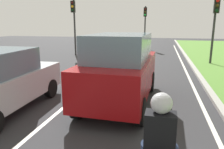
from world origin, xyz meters
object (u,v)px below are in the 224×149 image
object	(u,v)px
rider_person	(160,133)
traffic_light_overhead_left	(74,17)
car_sedan_left_lane	(1,81)
traffic_light_far_median	(145,20)
traffic_light_near_right	(215,17)
car_suv_ahead	(120,69)

from	to	relation	value
rider_person	traffic_light_overhead_left	distance (m)	16.13
car_sedan_left_lane	rider_person	world-z (taller)	car_sedan_left_lane
car_sedan_left_lane	traffic_light_far_median	world-z (taller)	traffic_light_far_median
traffic_light_near_right	traffic_light_overhead_left	distance (m)	10.42
car_sedan_left_lane	traffic_light_near_right	xyz separation A→B (m)	(7.73, 9.69, 2.05)
car_sedan_left_lane	traffic_light_overhead_left	distance (m)	12.16
rider_person	traffic_light_near_right	xyz separation A→B (m)	(3.07, 12.33, 1.77)
car_suv_ahead	traffic_light_overhead_left	distance (m)	11.93
car_suv_ahead	traffic_light_overhead_left	world-z (taller)	traffic_light_overhead_left
car_sedan_left_lane	traffic_light_far_median	distance (m)	18.15
traffic_light_overhead_left	traffic_light_far_median	bearing A→B (deg)	49.42
rider_person	car_sedan_left_lane	bearing A→B (deg)	151.42
car_suv_ahead	car_sedan_left_lane	distance (m)	3.66
car_suv_ahead	traffic_light_overhead_left	bearing A→B (deg)	121.50
car_sedan_left_lane	traffic_light_near_right	distance (m)	12.57
rider_person	traffic_light_near_right	size ratio (longest dim) A/B	0.26
traffic_light_near_right	car_sedan_left_lane	bearing A→B (deg)	-128.59
car_suv_ahead	rider_person	xyz separation A→B (m)	(1.32, -4.10, 0.02)
traffic_light_near_right	car_suv_ahead	bearing A→B (deg)	-118.11
car_suv_ahead	car_sedan_left_lane	world-z (taller)	car_suv_ahead
traffic_light_far_median	rider_person	bearing A→B (deg)	-84.67
car_suv_ahead	car_sedan_left_lane	xyz separation A→B (m)	(-3.34, -1.47, -0.25)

